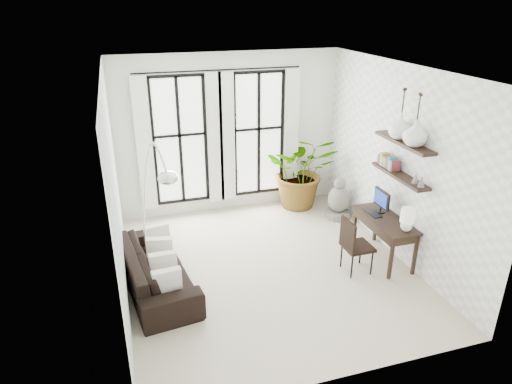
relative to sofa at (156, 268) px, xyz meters
name	(u,v)px	position (x,y,z in m)	size (l,w,h in m)	color
floor	(268,268)	(1.80, -0.01, -0.32)	(5.00, 5.00, 0.00)	beige
ceiling	(270,70)	(1.80, -0.01, 2.88)	(5.00, 5.00, 0.00)	white
wall_left	(115,195)	(-0.45, -0.01, 1.28)	(5.00, 5.00, 0.00)	#A0B3A5
wall_right	(398,163)	(4.05, -0.01, 1.28)	(5.00, 5.00, 0.00)	white
wall_back	(229,134)	(1.80, 2.49, 1.28)	(4.50, 4.50, 0.00)	white
windows	(221,138)	(1.60, 2.42, 1.24)	(3.26, 0.13, 2.65)	white
wall_shelves	(400,161)	(3.91, -0.24, 1.40)	(0.25, 1.30, 0.60)	black
sofa	(156,268)	(0.00, 0.00, 0.00)	(2.21, 0.86, 0.65)	black
throw_pillows	(162,257)	(0.10, 0.00, 0.18)	(0.40, 1.52, 0.40)	silver
plant	(301,170)	(3.24, 2.14, 0.48)	(1.44, 1.25, 1.60)	#2D7228
desk	(387,222)	(3.75, -0.33, 0.39)	(0.54, 1.28, 1.15)	black
desk_chair	(353,243)	(3.06, -0.50, 0.21)	(0.45, 0.45, 0.94)	black
arc_lamp	(154,183)	(0.11, 0.16, 1.33)	(0.72, 0.56, 2.27)	silver
buddha	(338,201)	(3.74, 1.36, 0.04)	(0.48, 0.48, 0.86)	gray
vase_a	(416,133)	(3.91, -0.53, 1.94)	(0.37, 0.37, 0.38)	white
vase_b	(400,127)	(3.91, -0.13, 1.94)	(0.37, 0.37, 0.38)	white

